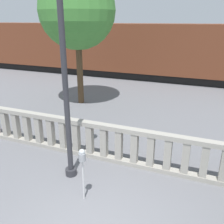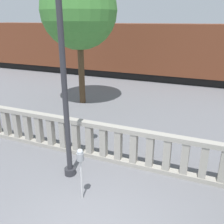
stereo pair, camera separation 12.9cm
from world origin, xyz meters
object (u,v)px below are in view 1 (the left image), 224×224
Objects in this scene: lamppost at (62,29)px; train_near at (131,50)px; parking_meter at (82,160)px; tree_left at (77,11)px.

train_near is at bearing 100.75° from lamppost.
tree_left is at bearing 119.05° from parking_meter.
tree_left reaches higher than parking_meter.
lamppost is 13.59m from train_near.
lamppost is 1.04× the size of tree_left.
lamppost is 3.08m from parking_meter.
parking_meter is 14.40m from train_near.
lamppost is at bearing -79.25° from train_near.
lamppost reaches higher than parking_meter.
lamppost is 4.81× the size of parking_meter.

